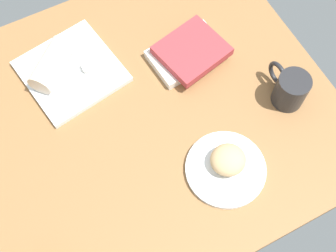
{
  "coord_description": "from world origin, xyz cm",
  "views": [
    {
      "loc": [
        14.0,
        50.13,
        110.25
      ],
      "look_at": [
        -7.93,
        7.9,
        7.0
      ],
      "focal_mm": 47.08,
      "sensor_mm": 36.0,
      "label": 1
    }
  ],
  "objects_px": {
    "round_plate": "(226,169)",
    "square_plate": "(71,71)",
    "book_stack": "(189,52)",
    "breakfast_wrap": "(52,65)",
    "second_mug": "(290,89)",
    "scone_pastry": "(228,160)",
    "sauce_cup": "(90,66)"
  },
  "relations": [
    {
      "from": "scone_pastry",
      "to": "sauce_cup",
      "type": "relative_size",
      "value": 1.83
    },
    {
      "from": "round_plate",
      "to": "square_plate",
      "type": "height_order",
      "value": "square_plate"
    },
    {
      "from": "square_plate",
      "to": "second_mug",
      "type": "bearing_deg",
      "value": 144.8
    },
    {
      "from": "book_stack",
      "to": "second_mug",
      "type": "bearing_deg",
      "value": 125.81
    },
    {
      "from": "square_plate",
      "to": "breakfast_wrap",
      "type": "height_order",
      "value": "breakfast_wrap"
    },
    {
      "from": "sauce_cup",
      "to": "book_stack",
      "type": "relative_size",
      "value": 0.22
    },
    {
      "from": "square_plate",
      "to": "second_mug",
      "type": "xyz_separation_m",
      "value": [
        -0.49,
        0.34,
        0.04
      ]
    },
    {
      "from": "round_plate",
      "to": "second_mug",
      "type": "distance_m",
      "value": 0.28
    },
    {
      "from": "square_plate",
      "to": "breakfast_wrap",
      "type": "xyz_separation_m",
      "value": [
        0.04,
        -0.02,
        0.04
      ]
    },
    {
      "from": "scone_pastry",
      "to": "sauce_cup",
      "type": "xyz_separation_m",
      "value": [
        0.19,
        -0.42,
        -0.01
      ]
    },
    {
      "from": "square_plate",
      "to": "book_stack",
      "type": "xyz_separation_m",
      "value": [
        -0.32,
        0.11,
        0.02
      ]
    },
    {
      "from": "round_plate",
      "to": "sauce_cup",
      "type": "bearing_deg",
      "value": -66.68
    },
    {
      "from": "round_plate",
      "to": "second_mug",
      "type": "relative_size",
      "value": 1.48
    },
    {
      "from": "scone_pastry",
      "to": "square_plate",
      "type": "xyz_separation_m",
      "value": [
        0.25,
        -0.44,
        -0.03
      ]
    },
    {
      "from": "round_plate",
      "to": "breakfast_wrap",
      "type": "bearing_deg",
      "value": -59.03
    },
    {
      "from": "scone_pastry",
      "to": "square_plate",
      "type": "height_order",
      "value": "scone_pastry"
    },
    {
      "from": "book_stack",
      "to": "second_mug",
      "type": "xyz_separation_m",
      "value": [
        -0.17,
        0.24,
        0.02
      ]
    },
    {
      "from": "square_plate",
      "to": "breakfast_wrap",
      "type": "distance_m",
      "value": 0.06
    },
    {
      "from": "square_plate",
      "to": "book_stack",
      "type": "height_order",
      "value": "book_stack"
    },
    {
      "from": "round_plate",
      "to": "scone_pastry",
      "type": "xyz_separation_m",
      "value": [
        -0.01,
        -0.01,
        0.03
      ]
    },
    {
      "from": "second_mug",
      "to": "breakfast_wrap",
      "type": "bearing_deg",
      "value": -34.22
    },
    {
      "from": "square_plate",
      "to": "book_stack",
      "type": "bearing_deg",
      "value": 161.35
    },
    {
      "from": "sauce_cup",
      "to": "scone_pastry",
      "type": "bearing_deg",
      "value": 114.76
    },
    {
      "from": "round_plate",
      "to": "square_plate",
      "type": "xyz_separation_m",
      "value": [
        0.24,
        -0.45,
        0.0
      ]
    },
    {
      "from": "round_plate",
      "to": "sauce_cup",
      "type": "distance_m",
      "value": 0.47
    },
    {
      "from": "breakfast_wrap",
      "to": "second_mug",
      "type": "relative_size",
      "value": 1.08
    },
    {
      "from": "scone_pastry",
      "to": "second_mug",
      "type": "bearing_deg",
      "value": -158.99
    },
    {
      "from": "scone_pastry",
      "to": "book_stack",
      "type": "relative_size",
      "value": 0.41
    },
    {
      "from": "sauce_cup",
      "to": "breakfast_wrap",
      "type": "xyz_separation_m",
      "value": [
        0.09,
        -0.04,
        0.02
      ]
    },
    {
      "from": "square_plate",
      "to": "second_mug",
      "type": "distance_m",
      "value": 0.6
    },
    {
      "from": "round_plate",
      "to": "book_stack",
      "type": "bearing_deg",
      "value": -103.27
    },
    {
      "from": "round_plate",
      "to": "sauce_cup",
      "type": "relative_size",
      "value": 4.17
    }
  ]
}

